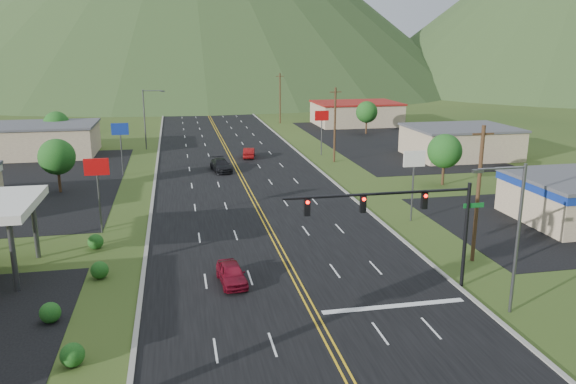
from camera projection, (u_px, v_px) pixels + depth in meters
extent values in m
cylinder|color=black|center=(465.00, 236.00, 36.08)|extent=(0.24, 0.24, 7.00)
cylinder|color=black|center=(379.00, 194.00, 34.15)|extent=(12.00, 0.18, 0.18)
cube|color=#0C591E|center=(474.00, 205.00, 35.65)|extent=(1.40, 0.06, 0.30)
cube|color=black|center=(424.00, 201.00, 34.88)|extent=(0.35, 0.28, 1.05)
sphere|color=#FF0C05|center=(426.00, 196.00, 34.62)|extent=(0.22, 0.22, 0.22)
cube|color=black|center=(363.00, 204.00, 34.11)|extent=(0.35, 0.28, 1.05)
sphere|color=#FF0C05|center=(364.00, 199.00, 33.85)|extent=(0.22, 0.22, 0.22)
cube|color=black|center=(307.00, 207.00, 33.45)|extent=(0.35, 0.28, 1.05)
sphere|color=#FF0C05|center=(308.00, 202.00, 33.19)|extent=(0.22, 0.22, 0.22)
cylinder|color=#59595E|center=(517.00, 240.00, 32.23)|extent=(0.20, 0.20, 9.00)
cylinder|color=#59595E|center=(502.00, 168.00, 30.86)|extent=(2.88, 0.12, 0.12)
cube|color=#59595E|center=(478.00, 171.00, 30.61)|extent=(0.60, 0.25, 0.18)
cylinder|color=#59595E|center=(145.00, 120.00, 84.65)|extent=(0.20, 0.20, 9.00)
cylinder|color=#59595E|center=(153.00, 91.00, 83.84)|extent=(2.88, 0.12, 0.12)
cube|color=#59595E|center=(163.00, 91.00, 84.14)|extent=(0.60, 0.25, 0.18)
cylinder|color=#59595E|center=(13.00, 254.00, 35.64)|extent=(0.36, 0.36, 5.00)
cylinder|color=#59595E|center=(35.00, 225.00, 41.33)|extent=(0.36, 0.36, 5.00)
cube|color=beige|center=(30.00, 141.00, 80.31)|extent=(18.00, 11.00, 4.20)
cube|color=#4C4C51|center=(28.00, 125.00, 79.74)|extent=(18.40, 11.40, 0.30)
cube|color=beige|center=(460.00, 143.00, 79.45)|extent=(14.00, 11.00, 4.00)
cube|color=#4C4C51|center=(461.00, 128.00, 78.91)|extent=(14.40, 11.40, 0.30)
cube|color=beige|center=(356.00, 114.00, 111.86)|extent=(16.00, 12.00, 4.20)
cube|color=maroon|center=(356.00, 103.00, 111.29)|extent=(16.40, 12.40, 0.30)
cylinder|color=#59595E|center=(100.00, 204.00, 46.84)|extent=(0.16, 0.16, 5.00)
cube|color=#B30A0B|center=(96.00, 167.00, 46.03)|extent=(2.00, 0.18, 1.40)
cylinder|color=#59595E|center=(122.00, 155.00, 67.70)|extent=(0.16, 0.16, 5.00)
cube|color=navy|center=(120.00, 129.00, 66.89)|extent=(2.00, 0.18, 1.40)
cylinder|color=#59595E|center=(412.00, 194.00, 50.09)|extent=(0.16, 0.16, 5.00)
cube|color=white|center=(414.00, 159.00, 49.28)|extent=(2.00, 0.18, 1.40)
cylinder|color=#59595E|center=(321.00, 138.00, 80.44)|extent=(0.16, 0.16, 5.00)
cube|color=#B30A0B|center=(322.00, 116.00, 79.63)|extent=(2.00, 0.18, 1.40)
cylinder|color=#382314|center=(59.00, 179.00, 60.17)|extent=(0.30, 0.30, 3.00)
sphere|color=#164D19|center=(57.00, 157.00, 59.56)|extent=(3.84, 3.84, 3.84)
cylinder|color=#382314|center=(58.00, 140.00, 84.83)|extent=(0.30, 0.30, 3.00)
sphere|color=#164D19|center=(57.00, 124.00, 84.22)|extent=(3.84, 3.84, 3.84)
cylinder|color=#382314|center=(443.00, 172.00, 63.44)|extent=(0.30, 0.30, 3.00)
sphere|color=#164D19|center=(445.00, 151.00, 62.83)|extent=(3.84, 3.84, 3.84)
cylinder|color=#382314|center=(366.00, 125.00, 100.25)|extent=(0.30, 0.30, 3.00)
sphere|color=#164D19|center=(367.00, 112.00, 99.64)|extent=(3.84, 3.84, 3.84)
cylinder|color=#382314|center=(478.00, 195.00, 40.07)|extent=(0.28, 0.28, 10.00)
cube|color=#382314|center=(483.00, 134.00, 38.95)|extent=(1.60, 0.12, 0.12)
cylinder|color=#382314|center=(335.00, 125.00, 75.16)|extent=(0.28, 0.28, 10.00)
cube|color=#382314|center=(336.00, 92.00, 74.05)|extent=(1.60, 0.12, 0.12)
cylinder|color=#382314|center=(280.00, 98.00, 113.10)|extent=(0.28, 0.28, 10.00)
cube|color=#382314|center=(280.00, 76.00, 111.99)|extent=(1.60, 0.12, 0.12)
cylinder|color=#382314|center=(253.00, 85.00, 151.04)|extent=(0.28, 0.28, 10.00)
cube|color=#382314|center=(253.00, 69.00, 149.93)|extent=(1.60, 0.12, 0.12)
imported|color=maroon|center=(232.00, 274.00, 37.12)|extent=(2.02, 4.21, 1.39)
imported|color=black|center=(221.00, 166.00, 70.41)|extent=(2.73, 5.36, 1.49)
imported|color=maroon|center=(249.00, 153.00, 78.93)|extent=(2.20, 4.49, 1.41)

